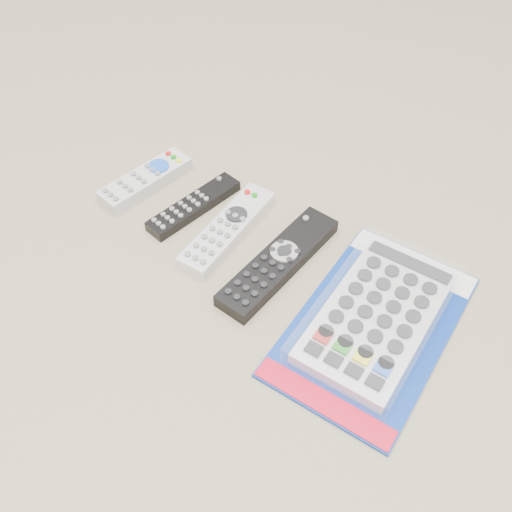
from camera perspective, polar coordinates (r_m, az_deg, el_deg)
The scene contains 5 objects.
remote_small_grey at distance 0.92m, azimuth -11.01°, elevation 7.49°, with size 0.07×0.16×0.02m.
remote_slim_black at distance 0.87m, azimuth -6.28°, elevation 5.02°, with size 0.07×0.16×0.02m.
remote_silver_dvd at distance 0.83m, azimuth -2.86°, elevation 2.73°, with size 0.05×0.19×0.02m.
remote_large_black at distance 0.78m, azimuth 2.26°, elevation -0.59°, with size 0.07×0.22×0.02m.
jumbo_remote_packaged at distance 0.73m, azimuth 11.94°, elevation -5.92°, with size 0.18×0.29×0.04m.
Camera 1 is at (0.27, -0.42, 0.60)m, focal length 40.00 mm.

